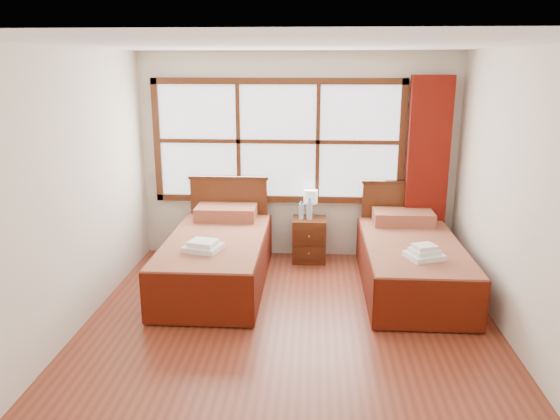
{
  "coord_description": "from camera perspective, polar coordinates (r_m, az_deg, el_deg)",
  "views": [
    {
      "loc": [
        0.21,
        -4.61,
        2.46
      ],
      "look_at": [
        -0.13,
        0.7,
        1.02
      ],
      "focal_mm": 35.0,
      "sensor_mm": 36.0,
      "label": 1
    }
  ],
  "objects": [
    {
      "name": "lamp",
      "position": [
        6.94,
        3.21,
        1.32
      ],
      "size": [
        0.18,
        0.18,
        0.34
      ],
      "color": "gold",
      "rests_on": "nightstand"
    },
    {
      "name": "wall_back",
      "position": [
        6.96,
        1.87,
        5.57
      ],
      "size": [
        4.0,
        0.0,
        4.0
      ],
      "primitive_type": "plane",
      "rotation": [
        1.57,
        0.0,
        0.0
      ],
      "color": "silver",
      "rests_on": "floor"
    },
    {
      "name": "window",
      "position": [
        6.91,
        -0.21,
        7.18
      ],
      "size": [
        3.16,
        0.06,
        1.56
      ],
      "color": "white",
      "rests_on": "wall_back"
    },
    {
      "name": "nightstand",
      "position": [
        6.96,
        3.07,
        -3.12
      ],
      "size": [
        0.42,
        0.42,
        0.56
      ],
      "color": "#512611",
      "rests_on": "floor"
    },
    {
      "name": "bottle_near",
      "position": [
        6.83,
        2.24,
        -0.11
      ],
      "size": [
        0.06,
        0.06,
        0.23
      ],
      "color": "silver",
      "rests_on": "nightstand"
    },
    {
      "name": "towels_right",
      "position": [
        5.69,
        14.83,
        -4.35
      ],
      "size": [
        0.42,
        0.4,
        0.14
      ],
      "rotation": [
        0.0,
        0.0,
        0.38
      ],
      "color": "white",
      "rests_on": "bed_right"
    },
    {
      "name": "floor",
      "position": [
        5.23,
        0.94,
        -12.88
      ],
      "size": [
        4.5,
        4.5,
        0.0
      ],
      "primitive_type": "plane",
      "color": "brown",
      "rests_on": "ground"
    },
    {
      "name": "ceiling",
      "position": [
        4.62,
        1.09,
        16.91
      ],
      "size": [
        4.5,
        4.5,
        0.0
      ],
      "primitive_type": "plane",
      "rotation": [
        3.14,
        0.0,
        0.0
      ],
      "color": "white",
      "rests_on": "wall_back"
    },
    {
      "name": "towels_left",
      "position": [
        5.74,
        -8.02,
        -3.75
      ],
      "size": [
        0.43,
        0.39,
        0.11
      ],
      "rotation": [
        0.0,
        0.0,
        -0.26
      ],
      "color": "white",
      "rests_on": "bed_left"
    },
    {
      "name": "bottle_far",
      "position": [
        6.83,
        3.1,
        0.05
      ],
      "size": [
        0.07,
        0.07,
        0.27
      ],
      "color": "silver",
      "rests_on": "nightstand"
    },
    {
      "name": "bed_right",
      "position": [
        6.29,
        13.51,
        -5.22
      ],
      "size": [
        1.06,
        2.08,
        1.03
      ],
      "color": "#431E0E",
      "rests_on": "floor"
    },
    {
      "name": "wall_right",
      "position": [
        5.08,
        24.16,
        0.63
      ],
      "size": [
        0.0,
        4.5,
        4.5
      ],
      "primitive_type": "plane",
      "rotation": [
        1.57,
        0.0,
        -1.57
      ],
      "color": "silver",
      "rests_on": "floor"
    },
    {
      "name": "curtain",
      "position": [
        6.99,
        15.09,
        4.0
      ],
      "size": [
        0.5,
        0.16,
        2.3
      ],
      "primitive_type": "cube",
      "color": "maroon",
      "rests_on": "wall_back"
    },
    {
      "name": "wall_left",
      "position": [
        5.24,
        -21.39,
        1.33
      ],
      "size": [
        0.0,
        4.5,
        4.5
      ],
      "primitive_type": "plane",
      "rotation": [
        1.57,
        0.0,
        1.57
      ],
      "color": "silver",
      "rests_on": "floor"
    },
    {
      "name": "bed_left",
      "position": [
        6.28,
        -6.57,
        -4.82
      ],
      "size": [
        1.09,
        2.11,
        1.06
      ],
      "color": "#431E0E",
      "rests_on": "floor"
    }
  ]
}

